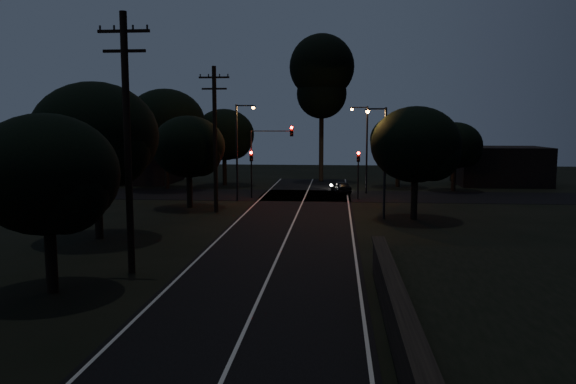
{
  "coord_description": "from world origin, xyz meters",
  "views": [
    {
      "loc": [
        2.83,
        -8.0,
        6.41
      ],
      "look_at": [
        0.0,
        24.0,
        2.5
      ],
      "focal_mm": 35.0,
      "sensor_mm": 36.0,
      "label": 1
    }
  ],
  "objects_px": {
    "signal_right": "(358,166)",
    "streetlight_a": "(239,145)",
    "streetlight_c": "(382,155)",
    "car": "(341,187)",
    "utility_pole_far": "(215,137)",
    "signal_mast": "(271,148)",
    "tall_pine": "(322,75)",
    "utility_pole_mid": "(127,140)",
    "streetlight_b": "(365,143)",
    "signal_left": "(251,165)"
  },
  "relations": [
    {
      "from": "signal_right",
      "to": "streetlight_a",
      "type": "xyz_separation_m",
      "value": [
        -9.91,
        -1.99,
        1.8
      ]
    },
    {
      "from": "streetlight_c",
      "to": "car",
      "type": "height_order",
      "value": "streetlight_c"
    },
    {
      "from": "utility_pole_far",
      "to": "signal_right",
      "type": "xyz_separation_m",
      "value": [
        10.6,
        7.99,
        -2.65
      ]
    },
    {
      "from": "utility_pole_far",
      "to": "signal_mast",
      "type": "bearing_deg",
      "value": 68.89
    },
    {
      "from": "streetlight_c",
      "to": "utility_pole_far",
      "type": "bearing_deg",
      "value": 170.4
    },
    {
      "from": "tall_pine",
      "to": "streetlight_a",
      "type": "xyz_separation_m",
      "value": [
        -6.31,
        -17.0,
        -7.08
      ]
    },
    {
      "from": "utility_pole_mid",
      "to": "streetlight_c",
      "type": "height_order",
      "value": "utility_pole_mid"
    },
    {
      "from": "utility_pole_mid",
      "to": "signal_right",
      "type": "distance_m",
      "value": 27.3
    },
    {
      "from": "streetlight_a",
      "to": "car",
      "type": "xyz_separation_m",
      "value": [
        8.51,
        5.95,
        -4.06
      ]
    },
    {
      "from": "streetlight_c",
      "to": "streetlight_a",
      "type": "bearing_deg",
      "value": 144.31
    },
    {
      "from": "utility_pole_far",
      "to": "streetlight_c",
      "type": "bearing_deg",
      "value": -9.6
    },
    {
      "from": "utility_pole_far",
      "to": "tall_pine",
      "type": "height_order",
      "value": "tall_pine"
    },
    {
      "from": "tall_pine",
      "to": "signal_mast",
      "type": "distance_m",
      "value": 17.18
    },
    {
      "from": "utility_pole_mid",
      "to": "streetlight_a",
      "type": "height_order",
      "value": "utility_pole_mid"
    },
    {
      "from": "utility_pole_mid",
      "to": "streetlight_b",
      "type": "height_order",
      "value": "utility_pole_mid"
    },
    {
      "from": "signal_right",
      "to": "streetlight_b",
      "type": "bearing_deg",
      "value": 80.0
    },
    {
      "from": "tall_pine",
      "to": "streetlight_c",
      "type": "distance_m",
      "value": 26.51
    },
    {
      "from": "streetlight_a",
      "to": "streetlight_b",
      "type": "xyz_separation_m",
      "value": [
        10.61,
        6.0,
        0.0
      ]
    },
    {
      "from": "signal_right",
      "to": "signal_left",
      "type": "bearing_deg",
      "value": 180.0
    },
    {
      "from": "streetlight_c",
      "to": "signal_right",
      "type": "bearing_deg",
      "value": 97.02
    },
    {
      "from": "signal_mast",
      "to": "streetlight_c",
      "type": "xyz_separation_m",
      "value": [
        8.74,
        -9.99,
        0.01
      ]
    },
    {
      "from": "tall_pine",
      "to": "signal_mast",
      "type": "height_order",
      "value": "tall_pine"
    },
    {
      "from": "streetlight_a",
      "to": "utility_pole_mid",
      "type": "bearing_deg",
      "value": -91.73
    },
    {
      "from": "signal_left",
      "to": "signal_right",
      "type": "bearing_deg",
      "value": 0.0
    },
    {
      "from": "utility_pole_far",
      "to": "signal_right",
      "type": "relative_size",
      "value": 2.56
    },
    {
      "from": "utility_pole_mid",
      "to": "streetlight_b",
      "type": "distance_m",
      "value": 31.15
    },
    {
      "from": "utility_pole_mid",
      "to": "streetlight_b",
      "type": "bearing_deg",
      "value": 68.7
    },
    {
      "from": "signal_mast",
      "to": "streetlight_c",
      "type": "distance_m",
      "value": 13.28
    },
    {
      "from": "utility_pole_mid",
      "to": "signal_right",
      "type": "bearing_deg",
      "value": 67.01
    },
    {
      "from": "signal_mast",
      "to": "signal_right",
      "type": "bearing_deg",
      "value": -0.03
    },
    {
      "from": "signal_right",
      "to": "signal_mast",
      "type": "relative_size",
      "value": 0.66
    },
    {
      "from": "utility_pole_mid",
      "to": "signal_right",
      "type": "relative_size",
      "value": 2.68
    },
    {
      "from": "signal_right",
      "to": "car",
      "type": "relative_size",
      "value": 1.21
    },
    {
      "from": "signal_right",
      "to": "car",
      "type": "xyz_separation_m",
      "value": [
        -1.4,
        3.96,
        -2.26
      ]
    },
    {
      "from": "utility_pole_mid",
      "to": "car",
      "type": "height_order",
      "value": "utility_pole_mid"
    },
    {
      "from": "tall_pine",
      "to": "signal_mast",
      "type": "relative_size",
      "value": 2.6
    },
    {
      "from": "utility_pole_far",
      "to": "signal_left",
      "type": "height_order",
      "value": "utility_pole_far"
    },
    {
      "from": "car",
      "to": "streetlight_b",
      "type": "bearing_deg",
      "value": 168.0
    },
    {
      "from": "signal_right",
      "to": "signal_mast",
      "type": "xyz_separation_m",
      "value": [
        -7.51,
        0.0,
        1.5
      ]
    },
    {
      "from": "tall_pine",
      "to": "car",
      "type": "relative_size",
      "value": 4.8
    },
    {
      "from": "signal_mast",
      "to": "car",
      "type": "distance_m",
      "value": 8.2
    },
    {
      "from": "streetlight_c",
      "to": "car",
      "type": "xyz_separation_m",
      "value": [
        -2.63,
        13.95,
        -3.77
      ]
    },
    {
      "from": "streetlight_a",
      "to": "streetlight_c",
      "type": "xyz_separation_m",
      "value": [
        11.14,
        -8.0,
        -0.29
      ]
    },
    {
      "from": "streetlight_b",
      "to": "utility_pole_far",
      "type": "bearing_deg",
      "value": -133.3
    },
    {
      "from": "utility_pole_far",
      "to": "streetlight_a",
      "type": "relative_size",
      "value": 1.31
    },
    {
      "from": "signal_mast",
      "to": "streetlight_c",
      "type": "bearing_deg",
      "value": -48.81
    },
    {
      "from": "signal_left",
      "to": "car",
      "type": "distance_m",
      "value": 9.04
    },
    {
      "from": "signal_left",
      "to": "streetlight_a",
      "type": "relative_size",
      "value": 0.51
    },
    {
      "from": "signal_right",
      "to": "signal_mast",
      "type": "distance_m",
      "value": 7.66
    },
    {
      "from": "signal_right",
      "to": "streetlight_a",
      "type": "height_order",
      "value": "streetlight_a"
    }
  ]
}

